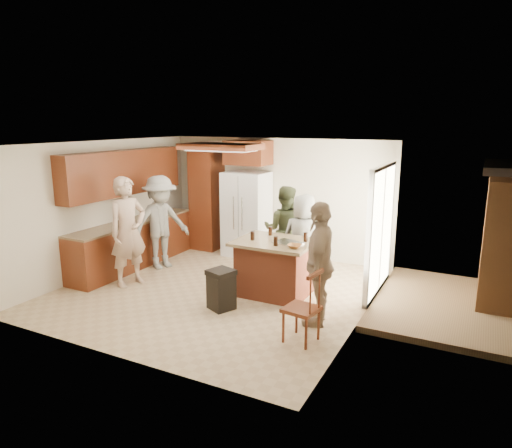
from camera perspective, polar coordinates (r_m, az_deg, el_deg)
The scene contains 13 objects.
room_shell at distance 8.21m, azimuth 28.99°, elevation -2.87°, with size 8.00×5.20×5.00m.
person_front_left at distance 8.25m, azimuth -15.69°, elevation -0.93°, with size 0.70×0.51×1.93m, color tan.
person_behind_left at distance 8.68m, azimuth 3.59°, elevation -0.69°, with size 0.81×0.50×1.67m, color #313720.
person_behind_right at distance 8.11m, azimuth 5.96°, elevation -1.89°, with size 0.79×0.51×1.62m, color gray.
person_side_right at distance 6.50m, azimuth 7.93°, elevation -4.91°, with size 1.05×0.54×1.79m, color tan.
person_counter at distance 9.07m, azimuth -11.84°, elevation 0.18°, with size 1.18×0.55×1.83m, color gray.
left_cabinetry at distance 9.33m, azimuth -15.48°, elevation 0.58°, with size 0.64×3.00×2.30m.
back_wall_units at distance 10.12m, azimuth -4.91°, elevation 4.38°, with size 1.80×0.60×2.45m.
refrigerator at distance 9.75m, azimuth -1.18°, elevation 1.24°, with size 0.90×0.76×1.80m.
kitchen_island at distance 7.63m, azimuth 2.35°, elevation -5.41°, with size 1.28×1.03×0.93m.
island_items at distance 7.33m, azimuth 3.70°, elevation -2.16°, with size 0.94×0.69×0.15m.
trash_bin at distance 7.12m, azimuth -4.36°, elevation -8.12°, with size 0.45×0.45×0.63m.
spindle_chair at distance 6.08m, azimuth 5.87°, elevation -10.56°, with size 0.48×0.48×0.99m.
Camera 1 is at (3.95, -6.31, 2.86)m, focal length 32.00 mm.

